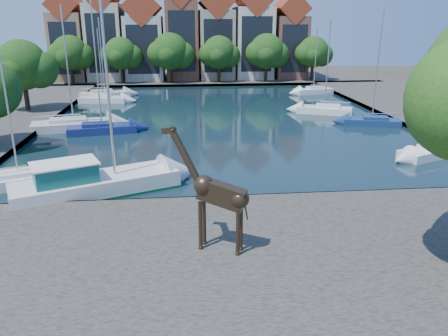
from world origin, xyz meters
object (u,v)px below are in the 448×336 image
at_px(sailboat_left_a, 19,178).
at_px(sailboat_right_a, 431,150).
at_px(giraffe_statue, 215,193).
at_px(motorsailer, 91,181).

bearing_deg(sailboat_left_a, sailboat_right_a, 6.54).
xyz_separation_m(giraffe_statue, motorsailer, (-7.00, 8.22, -2.23)).
bearing_deg(sailboat_right_a, motorsailer, -167.68).
bearing_deg(sailboat_right_a, sailboat_left_a, -173.46).
height_order(motorsailer, sailboat_right_a, motorsailer).
height_order(giraffe_statue, sailboat_left_a, sailboat_left_a).
bearing_deg(giraffe_statue, sailboat_left_a, 139.44).
xyz_separation_m(giraffe_statue, sailboat_right_a, (18.03, 13.69, -2.58)).
bearing_deg(motorsailer, sailboat_right_a, 12.32).
height_order(giraffe_statue, sailboat_right_a, sailboat_right_a).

